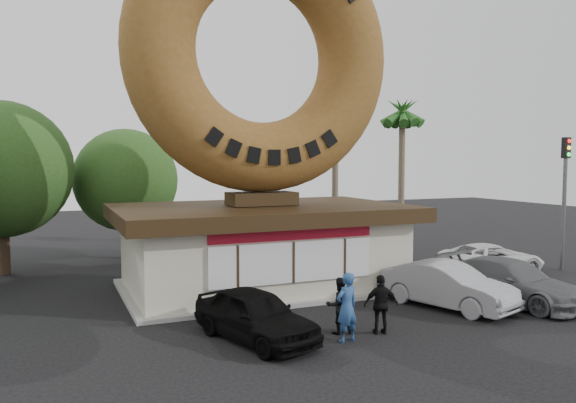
{
  "coord_description": "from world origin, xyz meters",
  "views": [
    {
      "loc": [
        -7.66,
        -14.48,
        5.07
      ],
      "look_at": [
        0.27,
        4.0,
        3.56
      ],
      "focal_mm": 35.0,
      "sensor_mm": 36.0,
      "label": 1
    }
  ],
  "objects_px": {
    "giant_donut": "(261,55)",
    "car_white": "(491,258)",
    "person_left": "(347,307)",
    "car_grey": "(510,281)",
    "person_right": "(381,305)",
    "car_black": "(255,315)",
    "donut_shop": "(262,244)",
    "car_silver": "(447,285)",
    "person_center": "(339,305)",
    "traffic_signal": "(565,186)",
    "street_lamp": "(164,170)"
  },
  "relations": [
    {
      "from": "giant_donut",
      "to": "car_white",
      "type": "height_order",
      "value": "giant_donut"
    },
    {
      "from": "person_left",
      "to": "car_grey",
      "type": "relative_size",
      "value": 0.37
    },
    {
      "from": "person_right",
      "to": "car_black",
      "type": "height_order",
      "value": "person_right"
    },
    {
      "from": "donut_shop",
      "to": "car_silver",
      "type": "bearing_deg",
      "value": -47.55
    },
    {
      "from": "person_center",
      "to": "person_right",
      "type": "relative_size",
      "value": 0.96
    },
    {
      "from": "traffic_signal",
      "to": "car_grey",
      "type": "height_order",
      "value": "traffic_signal"
    },
    {
      "from": "giant_donut",
      "to": "car_silver",
      "type": "relative_size",
      "value": 2.26
    },
    {
      "from": "traffic_signal",
      "to": "car_black",
      "type": "height_order",
      "value": "traffic_signal"
    },
    {
      "from": "car_silver",
      "to": "car_white",
      "type": "xyz_separation_m",
      "value": [
        5.71,
        4.02,
        -0.12
      ]
    },
    {
      "from": "donut_shop",
      "to": "car_silver",
      "type": "distance_m",
      "value": 7.18
    },
    {
      "from": "giant_donut",
      "to": "car_grey",
      "type": "relative_size",
      "value": 2.01
    },
    {
      "from": "giant_donut",
      "to": "person_center",
      "type": "height_order",
      "value": "giant_donut"
    },
    {
      "from": "street_lamp",
      "to": "giant_donut",
      "type": "bearing_deg",
      "value": -79.49
    },
    {
      "from": "traffic_signal",
      "to": "person_center",
      "type": "bearing_deg",
      "value": -162.83
    },
    {
      "from": "giant_donut",
      "to": "person_center",
      "type": "xyz_separation_m",
      "value": [
        0.05,
        -6.32,
        -8.26
      ]
    },
    {
      "from": "person_right",
      "to": "car_white",
      "type": "distance_m",
      "value": 10.92
    },
    {
      "from": "traffic_signal",
      "to": "person_left",
      "type": "relative_size",
      "value": 3.11
    },
    {
      "from": "person_center",
      "to": "traffic_signal",
      "type": "bearing_deg",
      "value": -151.5
    },
    {
      "from": "person_center",
      "to": "person_right",
      "type": "bearing_deg",
      "value": 165.9
    },
    {
      "from": "giant_donut",
      "to": "person_left",
      "type": "relative_size",
      "value": 5.41
    },
    {
      "from": "car_silver",
      "to": "car_black",
      "type": "bearing_deg",
      "value": 166.53
    },
    {
      "from": "person_right",
      "to": "car_white",
      "type": "bearing_deg",
      "value": -132.22
    },
    {
      "from": "person_left",
      "to": "car_black",
      "type": "bearing_deg",
      "value": -38.62
    },
    {
      "from": "car_black",
      "to": "car_grey",
      "type": "height_order",
      "value": "car_grey"
    },
    {
      "from": "traffic_signal",
      "to": "car_silver",
      "type": "xyz_separation_m",
      "value": [
        -9.2,
        -3.26,
        -3.1
      ]
    },
    {
      "from": "street_lamp",
      "to": "person_center",
      "type": "relative_size",
      "value": 4.83
    },
    {
      "from": "donut_shop",
      "to": "person_right",
      "type": "distance_m",
      "value": 6.97
    },
    {
      "from": "street_lamp",
      "to": "person_left",
      "type": "height_order",
      "value": "street_lamp"
    },
    {
      "from": "traffic_signal",
      "to": "person_right",
      "type": "xyz_separation_m",
      "value": [
        -12.87,
        -4.83,
        -3.0
      ]
    },
    {
      "from": "car_black",
      "to": "person_right",
      "type": "bearing_deg",
      "value": -31.24
    },
    {
      "from": "giant_donut",
      "to": "person_left",
      "type": "xyz_separation_m",
      "value": [
        -0.13,
        -7.08,
        -8.11
      ]
    },
    {
      "from": "person_left",
      "to": "car_silver",
      "type": "height_order",
      "value": "person_left"
    },
    {
      "from": "car_grey",
      "to": "giant_donut",
      "type": "bearing_deg",
      "value": 130.02
    },
    {
      "from": "giant_donut",
      "to": "car_silver",
      "type": "bearing_deg",
      "value": -47.64
    },
    {
      "from": "car_white",
      "to": "person_left",
      "type": "bearing_deg",
      "value": 125.65
    },
    {
      "from": "car_black",
      "to": "car_white",
      "type": "height_order",
      "value": "car_black"
    },
    {
      "from": "person_center",
      "to": "car_grey",
      "type": "height_order",
      "value": "person_center"
    },
    {
      "from": "person_left",
      "to": "person_right",
      "type": "bearing_deg",
      "value": 177.83
    },
    {
      "from": "street_lamp",
      "to": "car_white",
      "type": "xyz_separation_m",
      "value": [
        12.37,
        -11.24,
        -3.83
      ]
    },
    {
      "from": "person_right",
      "to": "car_silver",
      "type": "xyz_separation_m",
      "value": [
        3.67,
        1.57,
        -0.09
      ]
    },
    {
      "from": "car_grey",
      "to": "person_center",
      "type": "bearing_deg",
      "value": 173.24
    },
    {
      "from": "person_left",
      "to": "donut_shop",
      "type": "bearing_deg",
      "value": -103.89
    },
    {
      "from": "person_left",
      "to": "car_silver",
      "type": "bearing_deg",
      "value": -172.67
    },
    {
      "from": "person_right",
      "to": "car_grey",
      "type": "bearing_deg",
      "value": -151.74
    },
    {
      "from": "donut_shop",
      "to": "car_black",
      "type": "bearing_deg",
      "value": -112.23
    },
    {
      "from": "person_right",
      "to": "car_silver",
      "type": "distance_m",
      "value": 3.99
    },
    {
      "from": "person_left",
      "to": "person_center",
      "type": "relative_size",
      "value": 1.18
    },
    {
      "from": "person_center",
      "to": "street_lamp",
      "type": "bearing_deg",
      "value": -72.02
    },
    {
      "from": "car_white",
      "to": "car_grey",
      "type": "bearing_deg",
      "value": 150.44
    },
    {
      "from": "car_grey",
      "to": "donut_shop",
      "type": "bearing_deg",
      "value": 130.1
    }
  ]
}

